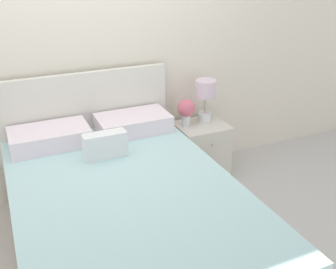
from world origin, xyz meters
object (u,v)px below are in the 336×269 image
Objects in this scene: nightstand at (201,150)px; table_lamp at (205,94)px; flower_vase at (186,110)px; bed at (125,217)px.

table_lamp is at bearing 45.93° from nightstand.
flower_vase reaches higher than nightstand.
table_lamp is 0.23m from flower_vase.
flower_vase is at bearing 43.42° from bed.
bed reaches higher than flower_vase.
nightstand is 0.53m from table_lamp.
bed is 5.35× the size of table_lamp.
nightstand is at bearing 37.71° from bed.
bed reaches higher than nightstand.
flower_vase is at bearing -174.49° from table_lamp.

